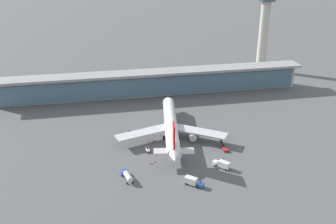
% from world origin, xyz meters
% --- Properties ---
extents(ground_plane, '(1200.00, 1200.00, 0.00)m').
position_xyz_m(ground_plane, '(0.00, 0.00, 0.00)').
color(ground_plane, '#515154').
extents(airliner_on_stand, '(50.70, 66.58, 17.77)m').
position_xyz_m(airliner_on_stand, '(-0.77, 5.22, 5.59)').
color(airliner_on_stand, white).
rests_on(airliner_on_stand, ground).
extents(service_truck_near_nose_blue, '(7.06, 6.46, 3.10)m').
position_xyz_m(service_truck_near_nose_blue, '(-0.64, -34.45, 1.69)').
color(service_truck_near_nose_blue, '#234C9E').
rests_on(service_truck_near_nose_blue, ground).
extents(service_truck_under_wing_white, '(1.91, 2.98, 2.05)m').
position_xyz_m(service_truck_under_wing_white, '(-13.47, -6.15, 0.87)').
color(service_truck_under_wing_white, silver).
rests_on(service_truck_under_wing_white, ground).
extents(service_truck_mid_apron_blue, '(4.30, 8.89, 2.95)m').
position_xyz_m(service_truck_mid_apron_blue, '(-24.28, -25.87, 1.71)').
color(service_truck_mid_apron_blue, '#234C9E').
rests_on(service_truck_mid_apron_blue, ground).
extents(service_truck_by_tail_red, '(2.37, 6.91, 2.70)m').
position_xyz_m(service_truck_by_tail_red, '(19.76, -11.18, 0.81)').
color(service_truck_by_tail_red, '#B21E1E').
rests_on(service_truck_by_tail_red, ground).
extents(service_truck_on_taxiway_white, '(6.53, 7.02, 3.10)m').
position_xyz_m(service_truck_on_taxiway_white, '(14.02, -25.05, 1.69)').
color(service_truck_on_taxiway_white, silver).
rests_on(service_truck_on_taxiway_white, ground).
extents(service_truck_at_far_stand_blue, '(2.60, 3.28, 2.05)m').
position_xyz_m(service_truck_at_far_stand_blue, '(-19.45, 12.00, 0.87)').
color(service_truck_at_far_stand_blue, '#234C9E').
rests_on(service_truck_at_far_stand_blue, ground).
extents(terminal_building, '(183.60, 12.80, 15.20)m').
position_xyz_m(terminal_building, '(0.00, 62.16, 7.87)').
color(terminal_building, '#B2ADA3').
rests_on(terminal_building, ground).
extents(control_tower, '(12.00, 12.00, 61.00)m').
position_xyz_m(control_tower, '(84.71, 97.43, 33.40)').
color(control_tower, '#B2ADA3').
rests_on(control_tower, ground).
extents(safety_cone_alpha, '(0.62, 0.62, 0.70)m').
position_xyz_m(safety_cone_alpha, '(-11.84, -15.52, 0.32)').
color(safety_cone_alpha, orange).
rests_on(safety_cone_alpha, ground).
extents(safety_cone_bravo, '(0.62, 0.62, 0.70)m').
position_xyz_m(safety_cone_bravo, '(-13.69, -16.92, 0.32)').
color(safety_cone_bravo, orange).
rests_on(safety_cone_bravo, ground).
extents(safety_cone_charlie, '(0.62, 0.62, 0.70)m').
position_xyz_m(safety_cone_charlie, '(-13.00, -16.55, 0.32)').
color(safety_cone_charlie, orange).
rests_on(safety_cone_charlie, ground).
extents(safety_cone_delta, '(0.62, 0.62, 0.70)m').
position_xyz_m(safety_cone_delta, '(8.41, -14.73, 0.32)').
color(safety_cone_delta, orange).
rests_on(safety_cone_delta, ground).
extents(safety_cone_echo, '(0.62, 0.62, 0.70)m').
position_xyz_m(safety_cone_echo, '(16.77, -18.09, 0.32)').
color(safety_cone_echo, orange).
rests_on(safety_cone_echo, ground).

